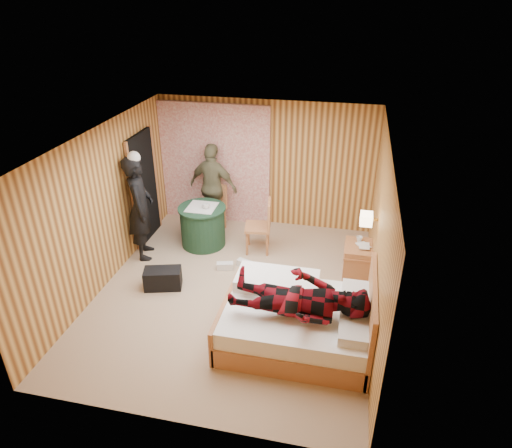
% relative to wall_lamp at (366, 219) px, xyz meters
% --- Properties ---
extents(floor, '(4.20, 5.00, 0.01)m').
position_rel_wall_lamp_xyz_m(floor, '(-1.92, -0.45, -1.30)').
color(floor, tan).
rests_on(floor, ground).
extents(ceiling, '(4.20, 5.00, 0.01)m').
position_rel_wall_lamp_xyz_m(ceiling, '(-1.92, -0.45, 1.20)').
color(ceiling, white).
rests_on(ceiling, wall_back).
extents(wall_back, '(4.20, 0.02, 2.50)m').
position_rel_wall_lamp_xyz_m(wall_back, '(-1.92, 2.05, -0.05)').
color(wall_back, '#DAA653').
rests_on(wall_back, floor).
extents(wall_left, '(0.02, 5.00, 2.50)m').
position_rel_wall_lamp_xyz_m(wall_left, '(-4.02, -0.45, -0.05)').
color(wall_left, '#DAA653').
rests_on(wall_left, floor).
extents(wall_right, '(0.02, 5.00, 2.50)m').
position_rel_wall_lamp_xyz_m(wall_right, '(0.18, -0.45, -0.05)').
color(wall_right, '#DAA653').
rests_on(wall_right, floor).
extents(curtain, '(2.20, 0.08, 2.40)m').
position_rel_wall_lamp_xyz_m(curtain, '(-2.92, 1.98, -0.10)').
color(curtain, '#EFE3CF').
rests_on(curtain, floor).
extents(doorway, '(0.06, 0.90, 2.05)m').
position_rel_wall_lamp_xyz_m(doorway, '(-3.98, 0.95, -0.28)').
color(doorway, black).
rests_on(doorway, floor).
extents(wall_lamp, '(0.26, 0.24, 0.16)m').
position_rel_wall_lamp_xyz_m(wall_lamp, '(0.00, 0.00, 0.00)').
color(wall_lamp, gold).
rests_on(wall_lamp, wall_right).
extents(bed, '(1.99, 1.55, 1.06)m').
position_rel_wall_lamp_xyz_m(bed, '(-0.80, -1.28, -0.99)').
color(bed, '#BE834E').
rests_on(bed, floor).
extents(nightstand, '(0.46, 0.62, 0.60)m').
position_rel_wall_lamp_xyz_m(nightstand, '(-0.04, 0.42, -0.99)').
color(nightstand, '#BE834E').
rests_on(nightstand, floor).
extents(round_table, '(0.87, 0.87, 0.78)m').
position_rel_wall_lamp_xyz_m(round_table, '(-2.87, 0.90, -0.91)').
color(round_table, '#1C3D2B').
rests_on(round_table, floor).
extents(chair_far, '(0.55, 0.55, 0.93)m').
position_rel_wall_lamp_xyz_m(chair_far, '(-2.84, 1.59, -0.76)').
color(chair_far, '#BE834E').
rests_on(chair_far, floor).
extents(chair_near, '(0.51, 0.51, 0.99)m').
position_rel_wall_lamp_xyz_m(chair_near, '(-1.74, 0.91, -0.72)').
color(chair_near, '#BE834E').
rests_on(chair_near, floor).
extents(duffel_bag, '(0.65, 0.46, 0.33)m').
position_rel_wall_lamp_xyz_m(duffel_bag, '(-3.07, -0.56, -1.13)').
color(duffel_bag, black).
rests_on(duffel_bag, floor).
extents(sneaker_left, '(0.30, 0.20, 0.12)m').
position_rel_wall_lamp_xyz_m(sneaker_left, '(-1.93, 0.30, -1.24)').
color(sneaker_left, silver).
rests_on(sneaker_left, floor).
extents(sneaker_right, '(0.30, 0.18, 0.13)m').
position_rel_wall_lamp_xyz_m(sneaker_right, '(-2.24, 0.15, -1.24)').
color(sneaker_right, silver).
rests_on(sneaker_right, floor).
extents(woman_standing, '(0.66, 0.80, 1.88)m').
position_rel_wall_lamp_xyz_m(woman_standing, '(-3.77, 0.31, -0.36)').
color(woman_standing, black).
rests_on(woman_standing, floor).
extents(man_at_table, '(1.08, 0.63, 1.72)m').
position_rel_wall_lamp_xyz_m(man_at_table, '(-2.87, 1.63, -0.44)').
color(man_at_table, '#6D6949').
rests_on(man_at_table, floor).
extents(man_on_bed, '(0.86, 0.67, 1.77)m').
position_rel_wall_lamp_xyz_m(man_on_bed, '(-0.77, -1.51, -0.34)').
color(man_on_bed, maroon).
rests_on(man_on_bed, bed).
extents(book_lower, '(0.26, 0.28, 0.02)m').
position_rel_wall_lamp_xyz_m(book_lower, '(-0.04, 0.37, -0.69)').
color(book_lower, silver).
rests_on(book_lower, nightstand).
extents(book_upper, '(0.17, 0.23, 0.02)m').
position_rel_wall_lamp_xyz_m(book_upper, '(-0.04, 0.37, -0.67)').
color(book_upper, silver).
rests_on(book_upper, nightstand).
extents(cup_nightstand, '(0.12, 0.12, 0.09)m').
position_rel_wall_lamp_xyz_m(cup_nightstand, '(-0.04, 0.55, -0.65)').
color(cup_nightstand, silver).
rests_on(cup_nightstand, nightstand).
extents(cup_table, '(0.15, 0.15, 0.10)m').
position_rel_wall_lamp_xyz_m(cup_table, '(-2.77, 0.85, -0.48)').
color(cup_table, silver).
rests_on(cup_table, round_table).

